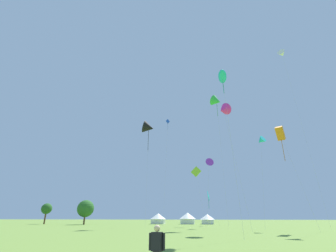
{
  "coord_description": "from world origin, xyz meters",
  "views": [
    {
      "loc": [
        5.43,
        -3.65,
        1.99
      ],
      "look_at": [
        0.0,
        32.0,
        15.99
      ],
      "focal_mm": 25.1,
      "sensor_mm": 36.0,
      "label": 1
    }
  ],
  "objects_px": {
    "tree_distant_right": "(47,209)",
    "festival_tent_left": "(188,218)",
    "festival_tent_right": "(207,219)",
    "tree_distant_left": "(86,209)",
    "kite_cyan_diamond": "(208,196)",
    "kite_orange_box": "(280,133)",
    "kite_white_delta": "(282,54)",
    "kite_purple_delta": "(209,163)",
    "kite_lime_diamond": "(196,172)",
    "kite_black_delta": "(149,128)",
    "kite_magenta_delta": "(223,110)",
    "kite_green_delta": "(217,101)",
    "kite_cyan_parafoil": "(222,77)",
    "kite_blue_diamond": "(167,128)",
    "festival_tent_center": "(158,218)",
    "kite_cyan_delta": "(261,141)"
  },
  "relations": [
    {
      "from": "tree_distant_right",
      "to": "festival_tent_left",
      "type": "bearing_deg",
      "value": 9.09
    },
    {
      "from": "festival_tent_right",
      "to": "tree_distant_left",
      "type": "distance_m",
      "value": 35.63
    },
    {
      "from": "kite_cyan_diamond",
      "to": "kite_orange_box",
      "type": "bearing_deg",
      "value": -61.72
    },
    {
      "from": "kite_white_delta",
      "to": "kite_purple_delta",
      "type": "bearing_deg",
      "value": 171.2
    },
    {
      "from": "festival_tent_left",
      "to": "kite_orange_box",
      "type": "bearing_deg",
      "value": -62.44
    },
    {
      "from": "kite_lime_diamond",
      "to": "kite_black_delta",
      "type": "distance_m",
      "value": 15.7
    },
    {
      "from": "kite_white_delta",
      "to": "kite_black_delta",
      "type": "relative_size",
      "value": 1.66
    },
    {
      "from": "kite_magenta_delta",
      "to": "kite_green_delta",
      "type": "bearing_deg",
      "value": 90.28
    },
    {
      "from": "festival_tent_left",
      "to": "festival_tent_right",
      "type": "xyz_separation_m",
      "value": [
        5.87,
        0.0,
        -0.23
      ]
    },
    {
      "from": "kite_white_delta",
      "to": "kite_green_delta",
      "type": "height_order",
      "value": "kite_white_delta"
    },
    {
      "from": "kite_magenta_delta",
      "to": "kite_orange_box",
      "type": "bearing_deg",
      "value": 11.99
    },
    {
      "from": "kite_black_delta",
      "to": "tree_distant_left",
      "type": "bearing_deg",
      "value": 142.05
    },
    {
      "from": "kite_white_delta",
      "to": "kite_black_delta",
      "type": "height_order",
      "value": "kite_white_delta"
    },
    {
      "from": "kite_cyan_parafoil",
      "to": "kite_cyan_diamond",
      "type": "relative_size",
      "value": 2.4
    },
    {
      "from": "kite_cyan_parafoil",
      "to": "tree_distant_left",
      "type": "xyz_separation_m",
      "value": [
        -37.32,
        39.71,
        -15.06
      ]
    },
    {
      "from": "kite_green_delta",
      "to": "kite_white_delta",
      "type": "bearing_deg",
      "value": -8.44
    },
    {
      "from": "kite_blue_diamond",
      "to": "kite_cyan_parafoil",
      "type": "bearing_deg",
      "value": -69.45
    },
    {
      "from": "kite_purple_delta",
      "to": "tree_distant_right",
      "type": "height_order",
      "value": "kite_purple_delta"
    },
    {
      "from": "kite_cyan_parafoil",
      "to": "kite_magenta_delta",
      "type": "bearing_deg",
      "value": 85.51
    },
    {
      "from": "festival_tent_center",
      "to": "kite_green_delta",
      "type": "bearing_deg",
      "value": -53.58
    },
    {
      "from": "kite_cyan_parafoil",
      "to": "kite_orange_box",
      "type": "distance_m",
      "value": 16.47
    },
    {
      "from": "festival_tent_right",
      "to": "kite_cyan_diamond",
      "type": "bearing_deg",
      "value": -87.74
    },
    {
      "from": "kite_orange_box",
      "to": "festival_tent_center",
      "type": "xyz_separation_m",
      "value": [
        -27.64,
        35.77,
        -13.45
      ]
    },
    {
      "from": "kite_cyan_parafoil",
      "to": "festival_tent_right",
      "type": "distance_m",
      "value": 51.43
    },
    {
      "from": "kite_magenta_delta",
      "to": "festival_tent_left",
      "type": "height_order",
      "value": "kite_magenta_delta"
    },
    {
      "from": "festival_tent_center",
      "to": "festival_tent_left",
      "type": "bearing_deg",
      "value": -0.0
    },
    {
      "from": "kite_cyan_delta",
      "to": "tree_distant_right",
      "type": "bearing_deg",
      "value": 157.77
    },
    {
      "from": "kite_white_delta",
      "to": "festival_tent_center",
      "type": "xyz_separation_m",
      "value": [
        -34.04,
        27.29,
        -35.65
      ]
    },
    {
      "from": "festival_tent_center",
      "to": "tree_distant_left",
      "type": "relative_size",
      "value": 0.71
    },
    {
      "from": "tree_distant_right",
      "to": "kite_purple_delta",
      "type": "bearing_deg",
      "value": -19.94
    },
    {
      "from": "kite_cyan_parafoil",
      "to": "festival_tent_center",
      "type": "xyz_separation_m",
      "value": [
        -17.66,
        48.19,
        -17.62
      ]
    },
    {
      "from": "kite_black_delta",
      "to": "tree_distant_left",
      "type": "distance_m",
      "value": 32.8
    },
    {
      "from": "kite_cyan_diamond",
      "to": "kite_orange_box",
      "type": "distance_m",
      "value": 27.21
    },
    {
      "from": "kite_blue_diamond",
      "to": "kite_purple_delta",
      "type": "bearing_deg",
      "value": -42.49
    },
    {
      "from": "kite_cyan_parafoil",
      "to": "kite_green_delta",
      "type": "relative_size",
      "value": 0.68
    },
    {
      "from": "kite_purple_delta",
      "to": "kite_green_delta",
      "type": "xyz_separation_m",
      "value": [
        2.72,
        -0.52,
        14.66
      ]
    },
    {
      "from": "kite_blue_diamond",
      "to": "festival_tent_center",
      "type": "relative_size",
      "value": 5.98
    },
    {
      "from": "kite_cyan_delta",
      "to": "kite_white_delta",
      "type": "bearing_deg",
      "value": 22.3
    },
    {
      "from": "kite_cyan_parafoil",
      "to": "kite_purple_delta",
      "type": "xyz_separation_m",
      "value": [
        -1.96,
        23.74,
        -6.49
      ]
    },
    {
      "from": "kite_purple_delta",
      "to": "kite_white_delta",
      "type": "distance_m",
      "value": 30.75
    },
    {
      "from": "kite_orange_box",
      "to": "festival_tent_center",
      "type": "height_order",
      "value": "kite_orange_box"
    },
    {
      "from": "kite_orange_box",
      "to": "festival_tent_left",
      "type": "distance_m",
      "value": 42.51
    },
    {
      "from": "kite_white_delta",
      "to": "kite_orange_box",
      "type": "relative_size",
      "value": 2.34
    },
    {
      "from": "festival_tent_right",
      "to": "kite_green_delta",
      "type": "bearing_deg",
      "value": -81.85
    },
    {
      "from": "kite_lime_diamond",
      "to": "kite_cyan_parafoil",
      "type": "bearing_deg",
      "value": -80.55
    },
    {
      "from": "kite_cyan_diamond",
      "to": "kite_magenta_delta",
      "type": "relative_size",
      "value": 0.4
    },
    {
      "from": "kite_cyan_parafoil",
      "to": "tree_distant_left",
      "type": "relative_size",
      "value": 3.01
    },
    {
      "from": "kite_black_delta",
      "to": "tree_distant_right",
      "type": "bearing_deg",
      "value": 151.93
    },
    {
      "from": "kite_purple_delta",
      "to": "kite_orange_box",
      "type": "distance_m",
      "value": 16.62
    },
    {
      "from": "kite_cyan_delta",
      "to": "kite_orange_box",
      "type": "distance_m",
      "value": 5.44
    }
  ]
}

